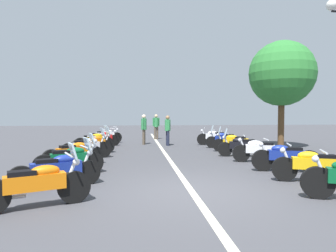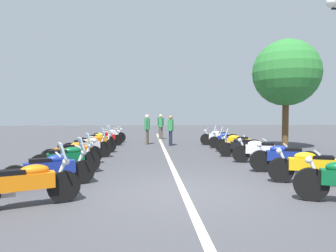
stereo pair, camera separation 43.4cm
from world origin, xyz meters
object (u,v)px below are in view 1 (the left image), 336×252
(motorcycle_right_row_7, at_px, (215,137))
(bystander_1, at_px, (168,128))
(motorcycle_left_row_0, at_px, (37,184))
(motorcycle_left_row_3, at_px, (74,153))
(motorcycle_right_row_5, at_px, (235,142))
(motorcycle_right_row_6, at_px, (224,139))
(motorcycle_right_row_3, at_px, (259,150))
(roadside_tree_0, at_px, (282,74))
(motorcycle_left_row_8, at_px, (106,136))
(motorcycle_right_row_4, at_px, (242,146))
(motorcycle_left_row_2, at_px, (70,159))
(motorcycle_left_row_1, at_px, (58,169))
(motorcycle_left_row_7, at_px, (102,138))
(bystander_2, at_px, (156,125))
(motorcycle_left_row_6, at_px, (94,141))
(motorcycle_left_row_4, at_px, (87,147))
(bystander_0, at_px, (144,127))
(motorcycle_left_row_5, at_px, (93,144))
(motorcycle_right_row_2, at_px, (285,157))

(motorcycle_right_row_7, bearing_deg, bystander_1, 15.49)
(motorcycle_left_row_0, xyz_separation_m, motorcycle_left_row_3, (4.43, 0.25, -0.01))
(motorcycle_right_row_5, bearing_deg, motorcycle_right_row_6, -70.23)
(motorcycle_right_row_3, height_order, motorcycle_right_row_5, motorcycle_right_row_5)
(motorcycle_left_row_0, relative_size, roadside_tree_0, 0.35)
(motorcycle_left_row_0, height_order, motorcycle_right_row_6, motorcycle_left_row_0)
(motorcycle_left_row_8, distance_m, motorcycle_right_row_4, 8.89)
(motorcycle_left_row_2, xyz_separation_m, motorcycle_left_row_3, (1.42, 0.18, -0.01))
(motorcycle_right_row_6, bearing_deg, motorcycle_left_row_0, 65.33)
(motorcycle_left_row_1, bearing_deg, motorcycle_right_row_3, 0.24)
(motorcycle_left_row_7, xyz_separation_m, bystander_2, (4.38, -3.26, 0.59))
(motorcycle_left_row_2, relative_size, motorcycle_left_row_7, 0.99)
(motorcycle_right_row_5, bearing_deg, motorcycle_left_row_6, 5.89)
(motorcycle_left_row_6, height_order, motorcycle_right_row_3, motorcycle_left_row_6)
(motorcycle_left_row_4, height_order, motorcycle_right_row_5, motorcycle_left_row_4)
(motorcycle_right_row_6, height_order, bystander_2, bystander_2)
(motorcycle_right_row_7, xyz_separation_m, bystander_0, (0.79, 4.08, 0.58))
(motorcycle_right_row_4, relative_size, roadside_tree_0, 0.37)
(motorcycle_left_row_2, height_order, bystander_1, bystander_1)
(motorcycle_right_row_4, relative_size, bystander_2, 1.16)
(motorcycle_left_row_6, bearing_deg, motorcycle_right_row_6, -28.07)
(motorcycle_left_row_6, xyz_separation_m, motorcycle_right_row_5, (-1.44, -6.73, -0.01))
(motorcycle_left_row_1, height_order, motorcycle_right_row_6, motorcycle_right_row_6)
(motorcycle_left_row_8, bearing_deg, motorcycle_left_row_6, -119.76)
(motorcycle_left_row_3, xyz_separation_m, motorcycle_right_row_7, (6.20, -6.58, 0.00))
(motorcycle_right_row_7, height_order, bystander_2, bystander_2)
(motorcycle_left_row_3, height_order, motorcycle_left_row_4, motorcycle_left_row_4)
(motorcycle_left_row_4, bearing_deg, motorcycle_left_row_3, -116.80)
(motorcycle_right_row_5, distance_m, bystander_2, 8.06)
(motorcycle_left_row_2, bearing_deg, motorcycle_left_row_5, 68.05)
(motorcycle_right_row_7, relative_size, bystander_1, 1.23)
(roadside_tree_0, bearing_deg, motorcycle_left_row_5, 97.91)
(motorcycle_left_row_5, distance_m, motorcycle_left_row_6, 1.50)
(motorcycle_left_row_2, bearing_deg, bystander_2, 52.32)
(motorcycle_right_row_6, relative_size, roadside_tree_0, 0.35)
(motorcycle_left_row_8, xyz_separation_m, bystander_0, (-0.91, -2.32, 0.58))
(motorcycle_right_row_3, xyz_separation_m, bystander_1, (6.05, 2.78, 0.55))
(motorcycle_left_row_7, height_order, motorcycle_right_row_4, motorcycle_right_row_4)
(motorcycle_right_row_2, xyz_separation_m, roadside_tree_0, (6.03, -2.95, 3.42))
(bystander_2, bearing_deg, motorcycle_right_row_6, -171.54)
(motorcycle_right_row_4, bearing_deg, motorcycle_left_row_6, -10.73)
(motorcycle_left_row_1, xyz_separation_m, motorcycle_right_row_2, (1.35, -6.48, 0.01))
(motorcycle_left_row_8, bearing_deg, motorcycle_right_row_7, -41.18)
(motorcycle_left_row_3, xyz_separation_m, motorcycle_left_row_6, (4.63, 0.01, 0.01))
(motorcycle_right_row_3, distance_m, bystander_1, 6.68)
(motorcycle_left_row_1, relative_size, motorcycle_right_row_2, 0.97)
(motorcycle_left_row_1, bearing_deg, motorcycle_left_row_7, 64.76)
(motorcycle_left_row_3, height_order, bystander_2, bystander_2)
(motorcycle_left_row_0, distance_m, motorcycle_left_row_3, 4.44)
(bystander_0, distance_m, bystander_2, 3.68)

